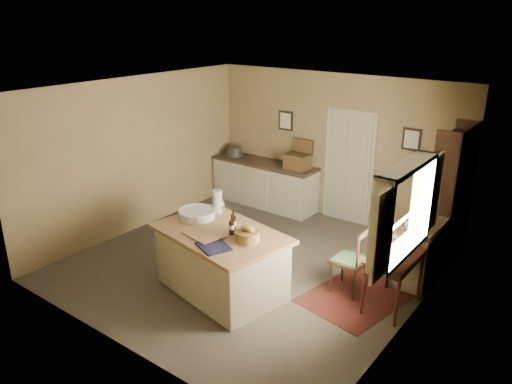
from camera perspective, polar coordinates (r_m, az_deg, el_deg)
ground at (r=7.85m, az=-0.57°, el=-8.25°), size 5.00×5.00×0.00m
wall_back at (r=9.33m, az=8.82°, el=5.07°), size 5.00×0.10×2.70m
wall_front at (r=5.68m, az=-16.23°, el=-5.46°), size 5.00×0.10×2.70m
wall_left at (r=8.99m, az=-13.39°, el=4.18°), size 0.10×5.00×2.70m
wall_right at (r=6.21m, az=18.04°, el=-3.43°), size 0.10×5.00×2.70m
ceiling at (r=6.99m, az=-0.65°, el=11.64°), size 5.00×5.00×0.00m
door at (r=9.23m, az=10.54°, el=2.90°), size 0.97×0.06×2.11m
framed_prints at (r=9.14m, az=9.98°, el=7.07°), size 2.82×0.02×0.38m
window at (r=5.98m, az=16.90°, el=-2.13°), size 0.25×1.99×1.12m
work_island at (r=6.97m, az=-4.03°, el=-7.71°), size 2.00×1.50×1.20m
sideboard at (r=10.02m, az=0.99°, el=1.15°), size 2.23×0.63×1.18m
rug at (r=7.21m, az=11.72°, el=-11.43°), size 1.36×1.77×0.01m
writing_desk at (r=6.75m, az=15.58°, el=-7.65°), size 0.54×0.88×0.82m
desk_chair at (r=7.06m, az=10.58°, el=-7.73°), size 0.44×0.44×0.94m
right_cabinet at (r=7.63m, az=18.06°, el=-6.36°), size 0.55×0.99×0.99m
shelving_unit at (r=8.15m, az=21.66°, el=-0.38°), size 0.37×0.97×2.16m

